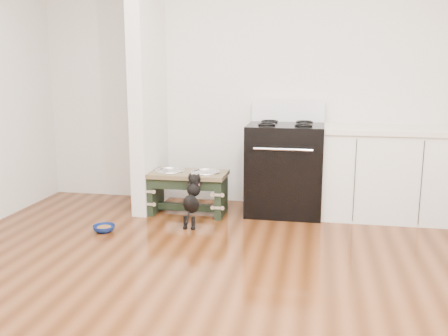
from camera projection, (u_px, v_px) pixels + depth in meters
ground at (220, 305)px, 3.18m from camera, size 5.00×5.00×0.00m
room_shell at (219, 44)px, 2.86m from camera, size 5.00×5.00×5.00m
partition_wall at (148, 80)px, 5.15m from camera, size 0.15×0.80×2.70m
oven_range at (285, 167)px, 5.12m from camera, size 0.76×0.69×1.14m
cabinet_run at (384, 173)px, 4.96m from camera, size 1.24×0.64×0.91m
dog_feeder at (188, 184)px, 5.10m from camera, size 0.80×0.43×0.46m
puppy at (192, 198)px, 4.72m from camera, size 0.14×0.41×0.49m
floor_bowl at (104, 229)px, 4.57m from camera, size 0.26×0.26×0.06m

